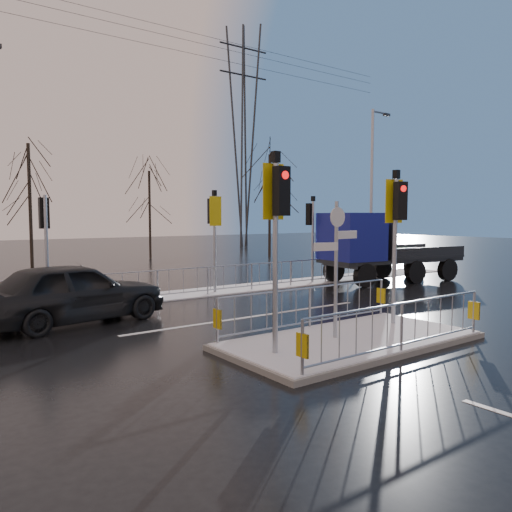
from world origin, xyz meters
TOP-DOWN VIEW (x-y plane):
  - ground at (0.00, 0.00)m, footprint 120.00×120.00m
  - snow_verge at (0.00, 8.60)m, footprint 30.00×2.00m
  - lane_markings at (0.00, -0.33)m, footprint 8.00×11.38m
  - traffic_island at (-0.01, 0.01)m, footprint 6.00×3.04m
  - far_kerb_fixtures at (0.29, 8.09)m, footprint 18.00×0.65m
  - car_far_lane at (-4.42, 5.93)m, footprint 5.24×2.82m
  - flatbed_truck at (8.34, 6.78)m, footprint 6.84×3.33m
  - tree_far_a at (-2.00, 22.00)m, footprint 3.75×3.75m
  - tree_far_b at (6.00, 24.00)m, footprint 3.25×3.25m
  - tree_far_c at (14.00, 21.00)m, footprint 4.00×4.00m
  - street_lamp_right at (10.57, 8.50)m, footprint 1.25×0.18m
  - pylon_wires at (16.88, 30.00)m, footprint 70.00×2.38m

SIDE VIEW (x-z plane):
  - ground at x=0.00m, z-range 0.00..0.00m
  - lane_markings at x=0.00m, z-range 0.00..0.01m
  - snow_verge at x=0.00m, z-range 0.00..0.04m
  - traffic_island at x=-0.01m, z-range -1.68..2.47m
  - car_far_lane at x=-4.42m, z-range 0.00..1.69m
  - far_kerb_fixtures at x=0.29m, z-range -0.90..2.93m
  - flatbed_truck at x=8.34m, z-range 0.10..3.14m
  - tree_far_b at x=6.00m, z-range 1.11..7.25m
  - street_lamp_right at x=10.57m, z-range 0.39..8.39m
  - tree_far_a at x=-2.00m, z-range 1.28..8.36m
  - tree_far_c at x=14.00m, z-range 1.37..8.92m
  - pylon_wires at x=16.88m, z-range 1.05..21.02m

